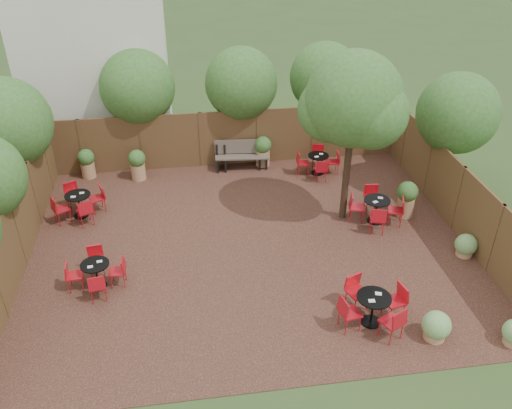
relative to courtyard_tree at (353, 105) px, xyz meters
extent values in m
plane|color=#354F23|center=(-2.96, -0.98, -3.59)|extent=(80.00, 80.00, 0.00)
cube|color=#321914|center=(-2.96, -0.98, -3.58)|extent=(12.00, 10.00, 0.02)
cube|color=#4C2D1C|center=(-2.96, 4.02, -2.59)|extent=(12.00, 0.08, 2.00)
cube|color=#4C2D1C|center=(-8.96, -0.98, -2.59)|extent=(0.08, 10.00, 2.00)
cube|color=#4C2D1C|center=(3.04, -0.98, -2.59)|extent=(0.08, 10.00, 2.00)
cube|color=silver|center=(-7.46, 7.02, 0.41)|extent=(5.00, 4.00, 8.00)
sphere|color=#2E5E1E|center=(-9.56, 2.02, -0.80)|extent=(2.66, 2.66, 2.66)
sphere|color=#2E5E1E|center=(-5.96, 4.72, -0.84)|extent=(2.52, 2.52, 2.52)
sphere|color=#2E5E1E|center=(-2.46, 4.62, -0.85)|extent=(2.49, 2.49, 2.49)
sphere|color=#2E5E1E|center=(0.54, 4.82, -0.85)|extent=(2.49, 2.49, 2.49)
sphere|color=#2E5E1E|center=(3.64, 1.02, -0.86)|extent=(2.46, 2.46, 2.46)
cylinder|color=black|center=(0.01, 0.01, -1.61)|extent=(0.20, 0.20, 3.93)
sphere|color=#2E5E1E|center=(0.01, 0.01, 0.16)|extent=(2.62, 2.62, 2.62)
sphere|color=#2E5E1E|center=(-0.49, 0.41, -0.28)|extent=(1.83, 1.83, 1.83)
sphere|color=#2E5E1E|center=(0.41, -0.39, -0.12)|extent=(1.91, 1.91, 1.91)
cube|color=brown|center=(-2.71, 3.57, -3.11)|extent=(1.65, 0.63, 0.05)
cube|color=brown|center=(-2.71, 3.78, -2.82)|extent=(1.62, 0.26, 0.49)
cube|color=black|center=(-3.45, 3.57, -3.36)|extent=(0.11, 0.49, 0.43)
cube|color=black|center=(-1.98, 3.57, -3.36)|extent=(0.11, 0.49, 0.43)
cube|color=brown|center=(-2.46, 3.57, -3.12)|extent=(1.62, 0.63, 0.05)
cube|color=brown|center=(-2.46, 3.78, -2.84)|extent=(1.58, 0.28, 0.48)
cube|color=black|center=(-3.17, 3.57, -3.36)|extent=(0.11, 0.48, 0.42)
cube|color=black|center=(-1.74, 3.57, -3.36)|extent=(0.11, 0.48, 0.42)
cylinder|color=black|center=(-6.94, -2.19, -3.56)|extent=(0.41, 0.41, 0.03)
cylinder|color=black|center=(-6.94, -2.19, -3.23)|extent=(0.05, 0.05, 0.65)
cylinder|color=black|center=(-6.94, -2.19, -2.90)|extent=(0.70, 0.70, 0.03)
cube|color=white|center=(-6.83, -2.11, -2.88)|extent=(0.13, 0.09, 0.01)
cube|color=white|center=(-7.03, -2.30, -2.88)|extent=(0.13, 0.09, 0.01)
cylinder|color=black|center=(-0.07, 2.82, -3.56)|extent=(0.41, 0.41, 0.03)
cylinder|color=black|center=(-0.07, 2.82, -3.23)|extent=(0.05, 0.05, 0.66)
cylinder|color=black|center=(-0.07, 2.82, -2.89)|extent=(0.71, 0.71, 0.03)
cube|color=white|center=(0.05, 2.89, -2.87)|extent=(0.15, 0.12, 0.01)
cube|color=white|center=(-0.16, 2.71, -2.87)|extent=(0.15, 0.12, 0.01)
cylinder|color=black|center=(0.89, -0.37, -3.56)|extent=(0.45, 0.45, 0.03)
cylinder|color=black|center=(0.89, -0.37, -3.20)|extent=(0.05, 0.05, 0.71)
cylinder|color=black|center=(0.89, -0.37, -2.84)|extent=(0.77, 0.77, 0.03)
cube|color=white|center=(1.01, -0.29, -2.81)|extent=(0.16, 0.13, 0.02)
cube|color=white|center=(0.79, -0.49, -2.81)|extent=(0.16, 0.13, 0.02)
cylinder|color=black|center=(-0.60, -4.42, -3.56)|extent=(0.45, 0.45, 0.03)
cylinder|color=black|center=(-0.60, -4.42, -3.19)|extent=(0.05, 0.05, 0.72)
cylinder|color=black|center=(-0.60, -4.42, -2.82)|extent=(0.78, 0.78, 0.03)
cube|color=white|center=(-0.48, -4.34, -2.80)|extent=(0.17, 0.15, 0.02)
cube|color=white|center=(-0.71, -4.55, -2.80)|extent=(0.17, 0.15, 0.02)
cylinder|color=black|center=(-7.80, 1.22, -3.56)|extent=(0.43, 0.43, 0.03)
cylinder|color=black|center=(-7.80, 1.22, -3.21)|extent=(0.05, 0.05, 0.69)
cylinder|color=black|center=(-7.80, 1.22, -2.85)|extent=(0.75, 0.75, 0.03)
cube|color=white|center=(-7.68, 1.30, -2.83)|extent=(0.17, 0.14, 0.01)
cube|color=white|center=(-7.90, 1.11, -2.83)|extent=(0.17, 0.14, 0.01)
cylinder|color=#AC7F56|center=(-6.15, 3.33, -3.30)|extent=(0.48, 0.48, 0.55)
sphere|color=#2E5E1E|center=(-6.15, 3.33, -2.80)|extent=(0.58, 0.58, 0.58)
cylinder|color=#AC7F56|center=(-1.84, 3.72, -3.29)|extent=(0.50, 0.50, 0.57)
sphere|color=#2E5E1E|center=(-1.84, 3.72, -2.78)|extent=(0.59, 0.59, 0.59)
cylinder|color=#AC7F56|center=(-7.84, 3.72, -3.31)|extent=(0.47, 0.47, 0.53)
sphere|color=#2E5E1E|center=(-7.84, 3.72, -2.83)|extent=(0.56, 0.56, 0.56)
cylinder|color=#AC7F56|center=(1.89, -0.15, -3.28)|extent=(0.51, 0.51, 0.59)
sphere|color=#2E5E1E|center=(1.89, -0.15, -2.76)|extent=(0.61, 0.61, 0.61)
cylinder|color=#AC7F56|center=(0.64, -5.09, -3.47)|extent=(0.47, 0.47, 0.21)
sphere|color=#689A4F|center=(0.64, -5.09, -3.20)|extent=(0.64, 0.64, 0.64)
cylinder|color=#AC7F56|center=(2.74, -2.31, -3.48)|extent=(0.43, 0.43, 0.20)
sphere|color=#689A4F|center=(2.74, -2.31, -3.23)|extent=(0.59, 0.59, 0.59)
camera|label=1|loc=(-4.54, -13.01, 5.21)|focal=37.52mm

